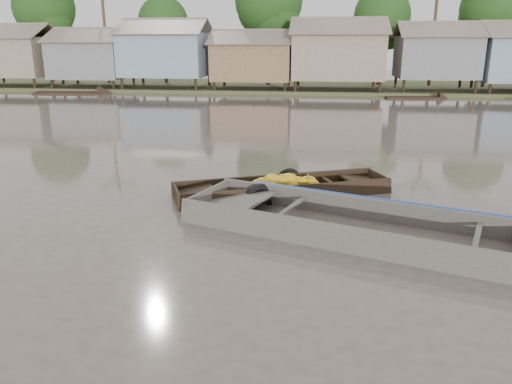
# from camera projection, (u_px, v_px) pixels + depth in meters

# --- Properties ---
(ground) EXTENTS (120.00, 120.00, 0.00)m
(ground) POSITION_uv_depth(u_px,v_px,m) (246.00, 241.00, 9.77)
(ground) COLOR #52473E
(ground) RESTS_ON ground
(riverbank) EXTENTS (120.00, 12.47, 10.22)m
(riverbank) POSITION_uv_depth(u_px,v_px,m) (344.00, 49.00, 38.74)
(riverbank) COLOR #384723
(riverbank) RESTS_ON ground
(banana_boat) EXTENTS (5.58, 3.33, 0.78)m
(banana_boat) POSITION_uv_depth(u_px,v_px,m) (279.00, 189.00, 12.65)
(banana_boat) COLOR black
(banana_boat) RESTS_ON ground
(viewer_boat) EXTENTS (8.16, 4.62, 0.64)m
(viewer_boat) POSITION_uv_depth(u_px,v_px,m) (375.00, 234.00, 9.93)
(viewer_boat) COLOR #45413B
(viewer_boat) RESTS_ON ground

